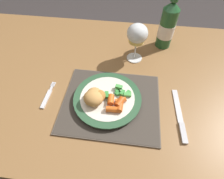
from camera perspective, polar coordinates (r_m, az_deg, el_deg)
name	(u,v)px	position (r m, az deg, el deg)	size (l,w,h in m)	color
ground_plane	(110,144)	(1.34, -0.58, -17.52)	(6.00, 6.00, 0.00)	#383333
dining_table	(109,90)	(0.77, -0.97, -0.09)	(1.47, 0.81, 0.74)	olive
placemat	(111,102)	(0.62, -0.36, -4.26)	(0.34, 0.29, 0.01)	brown
dinner_plate	(107,99)	(0.61, -1.51, -3.01)	(0.24, 0.24, 0.02)	silver
breaded_croquettes	(95,97)	(0.58, -5.68, -2.41)	(0.09, 0.09, 0.04)	tan
green_beans_pile	(118,93)	(0.61, 2.00, -1.10)	(0.09, 0.06, 0.02)	green
glazed_carrots	(117,104)	(0.58, 1.60, -4.68)	(0.06, 0.06, 0.02)	orange
fork	(47,97)	(0.68, -20.35, -2.20)	(0.02, 0.12, 0.01)	silver
table_knife	(180,119)	(0.63, 21.38, -8.96)	(0.03, 0.21, 0.01)	silver
wine_glass	(137,35)	(0.71, 8.24, 17.15)	(0.08, 0.08, 0.16)	silver
bottle	(167,25)	(0.83, 17.67, 19.38)	(0.07, 0.07, 0.27)	#23562D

